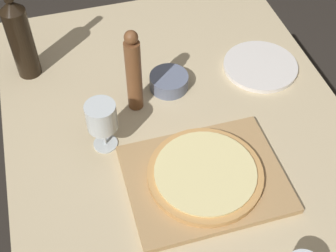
# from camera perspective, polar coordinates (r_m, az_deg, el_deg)

# --- Properties ---
(dining_table) EXTENTS (0.97, 1.39, 0.75)m
(dining_table) POSITION_cam_1_polar(r_m,az_deg,el_deg) (1.35, 2.24, -4.64)
(dining_table) COLOR #CCB78E
(dining_table) RESTS_ON ground_plane
(cutting_board) EXTENTS (0.40, 0.31, 0.02)m
(cutting_board) POSITION_cam_1_polar(r_m,az_deg,el_deg) (1.20, 4.50, -6.39)
(cutting_board) COLOR tan
(cutting_board) RESTS_ON dining_table
(pizza) EXTENTS (0.29, 0.29, 0.02)m
(pizza) POSITION_cam_1_polar(r_m,az_deg,el_deg) (1.19, 4.56, -5.83)
(pizza) COLOR tan
(pizza) RESTS_ON cutting_board
(wine_bottle) EXTENTS (0.07, 0.07, 0.33)m
(wine_bottle) POSITION_cam_1_polar(r_m,az_deg,el_deg) (1.45, -17.58, 10.28)
(wine_bottle) COLOR black
(wine_bottle) RESTS_ON dining_table
(pepper_mill) EXTENTS (0.04, 0.04, 0.27)m
(pepper_mill) POSITION_cam_1_polar(r_m,az_deg,el_deg) (1.29, -4.21, 6.53)
(pepper_mill) COLOR brown
(pepper_mill) RESTS_ON dining_table
(wine_glass) EXTENTS (0.08, 0.08, 0.15)m
(wine_glass) POSITION_cam_1_polar(r_m,az_deg,el_deg) (1.21, -8.11, 0.97)
(wine_glass) COLOR silver
(wine_glass) RESTS_ON dining_table
(small_bowl) EXTENTS (0.12, 0.12, 0.05)m
(small_bowl) POSITION_cam_1_polar(r_m,az_deg,el_deg) (1.41, 0.12, 5.43)
(small_bowl) COLOR slate
(small_bowl) RESTS_ON dining_table
(dinner_plate) EXTENTS (0.23, 0.23, 0.01)m
(dinner_plate) POSITION_cam_1_polar(r_m,az_deg,el_deg) (1.51, 11.20, 7.19)
(dinner_plate) COLOR white
(dinner_plate) RESTS_ON dining_table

